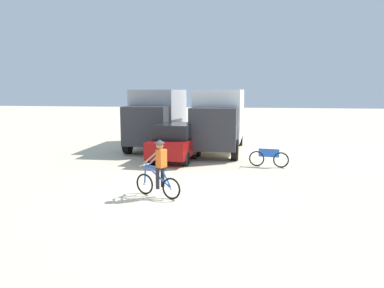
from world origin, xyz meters
name	(u,v)px	position (x,y,z in m)	size (l,w,h in m)	color
ground_plane	(179,190)	(0.00, 0.00, 0.00)	(120.00, 120.00, 0.00)	beige
box_truck_grey_hauler	(158,115)	(-3.15, 9.52, 1.87)	(2.52, 6.80, 3.35)	#9E9EA3
box_truck_avon_van	(220,117)	(0.57, 8.56, 1.87)	(2.45, 6.77, 3.35)	white
sedan_parked	(176,142)	(-1.20, 5.36, 0.88)	(2.05, 4.31, 1.76)	maroon
cyclist_orange_shirt	(159,171)	(-0.46, -0.86, 0.85)	(1.61, 0.80, 1.82)	black
bicycle_spare	(269,158)	(3.10, 4.45, 0.40)	(1.72, 0.50, 0.97)	black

